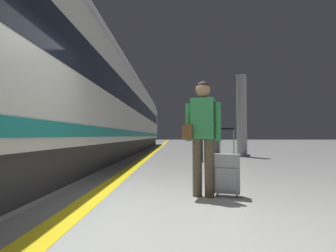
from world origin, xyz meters
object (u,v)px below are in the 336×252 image
object	(u,v)px
passenger_near	(203,133)
platform_pillar	(242,117)
rolling_suitcase_foreground	(227,173)
waste_bin	(215,145)
duffel_bag_near	(214,158)
high_speed_train	(101,100)
traveller_foreground	(202,129)

from	to	relation	value
passenger_near	platform_pillar	bearing A→B (deg)	49.08
rolling_suitcase_foreground	waste_bin	distance (m)	8.67
passenger_near	duffel_bag_near	size ratio (longest dim) A/B	3.83
rolling_suitcase_foreground	waste_bin	world-z (taller)	rolling_suitcase_foreground
high_speed_train	passenger_near	world-z (taller)	high_speed_train
high_speed_train	passenger_near	distance (m)	5.12
rolling_suitcase_foreground	waste_bin	xyz separation A→B (m)	(1.18, 8.58, 0.11)
rolling_suitcase_foreground	platform_pillar	bearing A→B (deg)	73.74
high_speed_train	waste_bin	bearing A→B (deg)	10.82
traveller_foreground	waste_bin	size ratio (longest dim) A/B	1.90
high_speed_train	rolling_suitcase_foreground	size ratio (longest dim) A/B	34.08
passenger_near	waste_bin	world-z (taller)	passenger_near
high_speed_train	waste_bin	xyz separation A→B (m)	(5.24, 1.00, -2.05)
passenger_near	duffel_bag_near	bearing A→B (deg)	-29.97
passenger_near	high_speed_train	bearing A→B (deg)	151.88
waste_bin	duffel_bag_near	bearing A→B (deg)	-99.74
traveller_foreground	passenger_near	world-z (taller)	traveller_foreground
passenger_near	waste_bin	xyz separation A→B (m)	(0.92, 3.31, -0.54)
traveller_foreground	platform_pillar	size ratio (longest dim) A/B	0.48
duffel_bag_near	platform_pillar	distance (m)	3.30
high_speed_train	passenger_near	bearing A→B (deg)	-28.12
duffel_bag_near	traveller_foreground	bearing A→B (deg)	-100.50
traveller_foreground	platform_pillar	world-z (taller)	platform_pillar
traveller_foreground	duffel_bag_near	distance (m)	5.25
passenger_near	waste_bin	bearing A→B (deg)	74.43
platform_pillar	rolling_suitcase_foreground	bearing A→B (deg)	-106.26
traveller_foreground	waste_bin	distance (m)	8.75
platform_pillar	passenger_near	bearing A→B (deg)	-130.92
high_speed_train	duffel_bag_near	size ratio (longest dim) A/B	79.14
rolling_suitcase_foreground	duffel_bag_near	world-z (taller)	rolling_suitcase_foreground
traveller_foreground	passenger_near	bearing A→B (deg)	83.29
platform_pillar	duffel_bag_near	bearing A→B (deg)	-123.69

